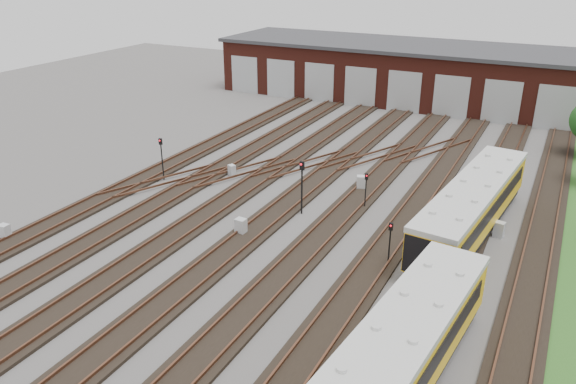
% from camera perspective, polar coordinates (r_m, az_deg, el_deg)
% --- Properties ---
extents(ground, '(120.00, 120.00, 0.00)m').
position_cam_1_polar(ground, '(32.79, -2.18, -6.27)').
color(ground, '#494644').
rests_on(ground, ground).
extents(track_network, '(30.40, 70.00, 0.33)m').
position_cam_1_polar(track_network, '(33.26, -1.94, -5.60)').
color(track_network, black).
rests_on(track_network, ground).
extents(maintenance_shed, '(51.00, 12.50, 6.35)m').
position_cam_1_polar(maintenance_shed, '(67.54, 14.87, 11.49)').
color(maintenance_shed, '#4F1B13').
rests_on(maintenance_shed, ground).
extents(metro_train, '(4.33, 47.45, 3.15)m').
position_cam_1_polar(metro_train, '(22.09, 10.44, -17.30)').
color(metro_train, black).
rests_on(metro_train, ground).
extents(signal_mast_0, '(0.26, 0.24, 3.30)m').
position_cam_1_polar(signal_mast_0, '(43.45, -12.72, 3.81)').
color(signal_mast_0, black).
rests_on(signal_mast_0, ground).
extents(signal_mast_1, '(0.32, 0.30, 3.72)m').
position_cam_1_polar(signal_mast_1, '(36.59, 1.42, 1.14)').
color(signal_mast_1, black).
rests_on(signal_mast_1, ground).
extents(signal_mast_2, '(0.25, 0.24, 2.56)m').
position_cam_1_polar(signal_mast_2, '(37.98, 7.92, 0.58)').
color(signal_mast_2, black).
rests_on(signal_mast_2, ground).
extents(signal_mast_3, '(0.23, 0.22, 2.58)m').
position_cam_1_polar(signal_mast_3, '(31.44, 10.33, -4.60)').
color(signal_mast_3, black).
rests_on(signal_mast_3, ground).
extents(relay_cabinet_0, '(0.62, 0.53, 0.99)m').
position_cam_1_polar(relay_cabinet_0, '(38.17, -26.82, -3.65)').
color(relay_cabinet_0, '#AFB2B4').
rests_on(relay_cabinet_0, ground).
extents(relay_cabinet_1, '(0.67, 0.62, 0.89)m').
position_cam_1_polar(relay_cabinet_1, '(43.93, -5.72, 2.20)').
color(relay_cabinet_1, '#AFB2B4').
rests_on(relay_cabinet_1, ground).
extents(relay_cabinet_2, '(0.67, 0.57, 1.06)m').
position_cam_1_polar(relay_cabinet_2, '(34.76, -4.81, -3.53)').
color(relay_cabinet_2, '#AFB2B4').
rests_on(relay_cabinet_2, ground).
extents(relay_cabinet_3, '(0.80, 0.74, 1.08)m').
position_cam_1_polar(relay_cabinet_3, '(41.43, 7.44, 0.93)').
color(relay_cabinet_3, '#AFB2B4').
rests_on(relay_cabinet_3, ground).
extents(relay_cabinet_4, '(0.68, 0.59, 1.00)m').
position_cam_1_polar(relay_cabinet_4, '(36.72, 20.66, -3.59)').
color(relay_cabinet_4, '#AFB2B4').
rests_on(relay_cabinet_4, ground).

